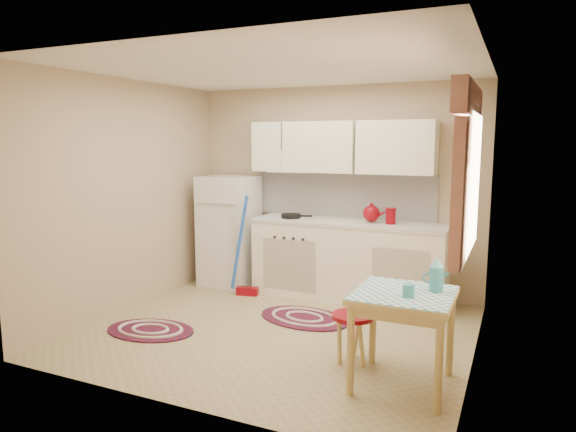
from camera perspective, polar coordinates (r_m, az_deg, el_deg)
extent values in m
plane|color=tan|center=(5.15, -1.11, -12.59)|extent=(3.60, 3.60, 0.00)
cube|color=silver|center=(4.86, -1.19, 16.13)|extent=(3.60, 3.20, 0.04)
cube|color=tan|center=(6.32, 5.11, 2.93)|extent=(3.60, 0.04, 2.50)
cube|color=tan|center=(3.49, -12.53, -1.59)|extent=(3.60, 0.04, 2.50)
cube|color=tan|center=(5.85, -17.28, 2.16)|extent=(0.04, 3.20, 2.50)
cube|color=tan|center=(4.39, 20.56, 0.08)|extent=(0.04, 3.20, 2.50)
cube|color=white|center=(6.28, 6.14, 2.37)|extent=(2.25, 0.03, 0.55)
cube|color=white|center=(6.10, 5.78, 7.62)|extent=(2.25, 0.33, 0.60)
cube|color=white|center=(3.82, 19.91, 3.49)|extent=(0.04, 0.85, 0.95)
cube|color=white|center=(6.63, -6.52, -1.65)|extent=(0.65, 0.60, 1.40)
cube|color=white|center=(6.08, 6.71, -5.05)|extent=(2.25, 0.60, 0.88)
cube|color=silver|center=(5.99, 6.78, -0.76)|extent=(2.27, 0.62, 0.04)
cylinder|color=black|center=(6.19, 0.34, 0.01)|extent=(0.29, 0.29, 0.05)
cylinder|color=maroon|center=(5.85, 11.34, -0.10)|extent=(0.13, 0.13, 0.16)
cube|color=#D8BD6C|center=(4.06, 12.60, -13.25)|extent=(0.72, 0.72, 0.72)
cylinder|color=maroon|center=(4.43, 7.17, -13.34)|extent=(0.36, 0.36, 0.42)
cylinder|color=teal|center=(3.82, 13.25, -8.13)|extent=(0.11, 0.11, 0.10)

